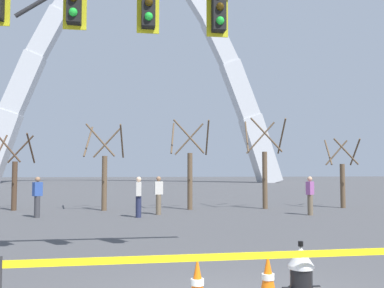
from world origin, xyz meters
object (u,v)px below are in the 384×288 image
object	(u,v)px
fire_hydrant	(301,286)
traffic_signal_gantry	(50,33)
pedestrian_walking_right	(310,195)
pedestrian_near_trees	(37,197)
pedestrian_standing_center	(139,197)
pedestrian_walking_left	(159,195)
traffic_cone_by_hydrant	(197,286)
traffic_cone_curb_edge	(268,281)
monument_arch	(136,77)

from	to	relation	value
fire_hydrant	traffic_signal_gantry	size ratio (longest dim) A/B	0.13
pedestrian_walking_right	pedestrian_near_trees	bearing A→B (deg)	175.70
fire_hydrant	pedestrian_standing_center	world-z (taller)	pedestrian_standing_center
pedestrian_walking_left	pedestrian_walking_right	world-z (taller)	same
traffic_cone_by_hydrant	traffic_signal_gantry	world-z (taller)	traffic_signal_gantry
traffic_cone_by_hydrant	traffic_signal_gantry	distance (m)	5.37
traffic_cone_by_hydrant	pedestrian_walking_left	bearing A→B (deg)	87.77
traffic_cone_curb_edge	monument_arch	distance (m)	59.50
fire_hydrant	pedestrian_standing_center	bearing A→B (deg)	97.29
fire_hydrant	pedestrian_standing_center	xyz separation A→B (m)	(-1.53, 11.92, 0.35)
pedestrian_standing_center	pedestrian_walking_right	distance (m)	7.02
traffic_cone_by_hydrant	traffic_cone_curb_edge	world-z (taller)	same
traffic_cone_by_hydrant	pedestrian_walking_left	xyz separation A→B (m)	(0.48, 12.30, 0.46)
fire_hydrant	traffic_signal_gantry	bearing A→B (deg)	137.01
traffic_cone_curb_edge	traffic_signal_gantry	distance (m)	5.81
traffic_cone_curb_edge	pedestrian_walking_left	bearing A→B (deg)	92.34
pedestrian_walking_right	traffic_cone_by_hydrant	bearing A→B (deg)	-120.86
fire_hydrant	traffic_cone_by_hydrant	size ratio (longest dim) A/B	1.36
fire_hydrant	traffic_signal_gantry	world-z (taller)	traffic_signal_gantry
traffic_cone_by_hydrant	pedestrian_standing_center	bearing A→B (deg)	91.92
fire_hydrant	traffic_cone_by_hydrant	xyz separation A→B (m)	(-1.15, 0.57, -0.11)
fire_hydrant	pedestrian_walking_left	size ratio (longest dim) A/B	0.62
traffic_cone_curb_edge	pedestrian_walking_left	distance (m)	12.21
traffic_signal_gantry	monument_arch	xyz separation A→B (m)	(2.90, 54.88, 11.52)
traffic_cone_curb_edge	pedestrian_walking_right	bearing A→B (deg)	62.76
monument_arch	pedestrian_near_trees	size ratio (longest dim) A/B	28.14
traffic_signal_gantry	pedestrian_walking_right	world-z (taller)	traffic_signal_gantry
traffic_cone_by_hydrant	pedestrian_standing_center	xyz separation A→B (m)	(-0.38, 11.35, 0.46)
traffic_cone_by_hydrant	traffic_cone_curb_edge	xyz separation A→B (m)	(0.98, 0.11, 0.00)
fire_hydrant	traffic_cone_by_hydrant	distance (m)	1.28
fire_hydrant	monument_arch	size ratio (longest dim) A/B	0.02
traffic_cone_curb_edge	pedestrian_near_trees	xyz separation A→B (m)	(-5.27, 11.82, 0.46)
traffic_cone_curb_edge	traffic_signal_gantry	world-z (taller)	traffic_signal_gantry
traffic_cone_by_hydrant	pedestrian_standing_center	size ratio (longest dim) A/B	0.46
pedestrian_standing_center	pedestrian_near_trees	world-z (taller)	same
traffic_cone_by_hydrant	pedestrian_near_trees	world-z (taller)	pedestrian_near_trees
traffic_signal_gantry	pedestrian_walking_right	xyz separation A→B (m)	(8.96, 8.45, -3.59)
pedestrian_standing_center	pedestrian_near_trees	bearing A→B (deg)	171.46
pedestrian_standing_center	pedestrian_walking_right	xyz separation A→B (m)	(7.02, -0.24, 0.00)
pedestrian_walking_right	pedestrian_near_trees	size ratio (longest dim) A/B	1.00
traffic_signal_gantry	pedestrian_walking_left	size ratio (longest dim) A/B	4.92
traffic_cone_by_hydrant	pedestrian_walking_left	size ratio (longest dim) A/B	0.46
fire_hydrant	pedestrian_walking_right	xyz separation A→B (m)	(5.49, 11.68, 0.35)
traffic_cone_curb_edge	monument_arch	world-z (taller)	monument_arch
traffic_signal_gantry	pedestrian_standing_center	world-z (taller)	traffic_signal_gantry
traffic_signal_gantry	pedestrian_near_trees	xyz separation A→B (m)	(-1.97, 9.27, -3.59)
fire_hydrant	traffic_cone_curb_edge	distance (m)	0.71
traffic_cone_curb_edge	pedestrian_standing_center	world-z (taller)	pedestrian_standing_center
traffic_cone_curb_edge	pedestrian_walking_right	distance (m)	12.38
traffic_signal_gantry	pedestrian_near_trees	bearing A→B (deg)	102.00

